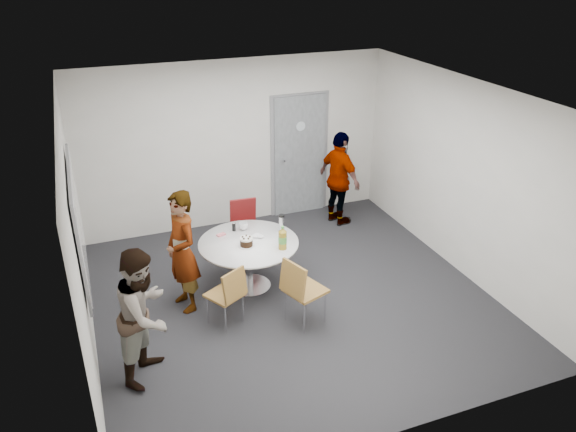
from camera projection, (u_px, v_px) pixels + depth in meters
name	position (u px, v px, depth m)	size (l,w,h in m)	color
floor	(292.00, 297.00, 7.45)	(5.00, 5.00, 0.00)	black
ceiling	(292.00, 96.00, 6.28)	(5.00, 5.00, 0.00)	silver
wall_back	(235.00, 144.00, 8.97)	(5.00, 5.00, 0.00)	silver
wall_left	(77.00, 239.00, 6.06)	(5.00, 5.00, 0.00)	silver
wall_right	(462.00, 178.00, 7.67)	(5.00, 5.00, 0.00)	silver
wall_front	(399.00, 319.00, 4.76)	(5.00, 5.00, 0.00)	silver
door	(299.00, 156.00, 9.45)	(1.02, 0.17, 2.12)	slate
whiteboard	(78.00, 223.00, 6.20)	(0.04, 1.90, 1.25)	gray
table	(251.00, 248.00, 7.43)	(1.32, 1.32, 1.01)	white
chair_near_left	(229.00, 292.00, 6.71)	(0.53, 0.54, 0.79)	olive
chair_near_right	(300.00, 287.00, 6.69)	(0.58, 0.55, 0.89)	olive
chair_far	(245.00, 222.00, 8.31)	(0.44, 0.47, 0.86)	maroon
person_main	(182.00, 252.00, 6.93)	(0.58, 0.38, 1.60)	#A5C6EA
person_left	(145.00, 314.00, 5.83)	(0.74, 0.58, 1.52)	white
person_right	(340.00, 179.00, 9.14)	(0.92, 0.38, 1.58)	black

